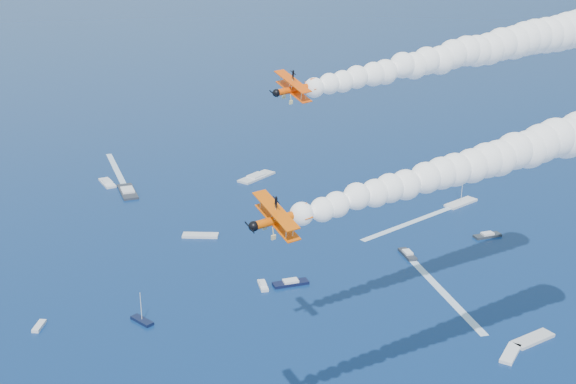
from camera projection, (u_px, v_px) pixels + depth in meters
name	position (u px, v px, depth m)	size (l,w,h in m)	color
biplane_lead	(295.00, 89.00, 103.97)	(6.93, 7.77, 4.68)	#FF4D05
biplane_trail	(279.00, 219.00, 86.95)	(7.71, 8.65, 5.21)	#E75504
smoke_trail_lead	(484.00, 49.00, 119.83)	(70.77, 21.89, 12.90)	white
smoke_trail_trail	(507.00, 154.00, 102.01)	(71.15, 20.11, 12.90)	white
spectator_boats	(187.00, 249.00, 198.61)	(219.41, 160.84, 0.70)	black
boat_wakes	(374.00, 253.00, 197.33)	(108.10, 210.67, 0.04)	white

